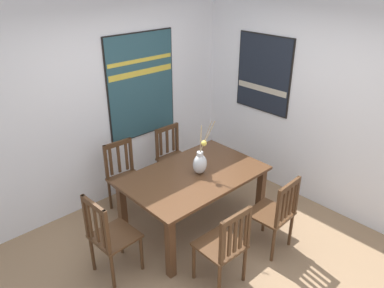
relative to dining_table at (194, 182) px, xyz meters
name	(u,v)px	position (x,y,z in m)	size (l,w,h in m)	color
ground_plane	(210,258)	(-0.24, -0.53, -0.65)	(6.40, 6.40, 0.03)	#8E7051
wall_back	(109,100)	(-0.24, 1.33, 0.71)	(6.40, 0.12, 2.70)	silver
wall_side	(317,103)	(1.62, -0.53, 0.71)	(0.12, 6.40, 2.70)	silver
dining_table	(194,182)	(0.00, 0.00, 0.00)	(1.61, 1.02, 0.74)	#51331E
centerpiece_vase	(200,163)	(0.06, -0.03, 0.24)	(0.23, 0.19, 0.64)	silver
chair_0	(125,177)	(-0.38, 0.88, -0.16)	(0.44, 0.44, 0.92)	#4C301C
chair_1	(225,245)	(-0.41, -0.87, -0.15)	(0.43, 0.43, 0.92)	#4C301C
chair_2	(174,157)	(0.43, 0.88, -0.17)	(0.42, 0.42, 0.89)	#4C301C
chair_3	(275,213)	(0.38, -0.89, -0.15)	(0.44, 0.44, 0.91)	#4C301C
chair_4	(110,236)	(-1.14, 0.01, -0.16)	(0.44, 0.44, 0.94)	#4C301C
painting_on_back_wall	(141,86)	(0.22, 1.27, 0.83)	(1.05, 0.05, 1.40)	black
painting_on_side_wall	(264,74)	(1.55, 0.27, 0.94)	(0.05, 0.87, 1.05)	black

